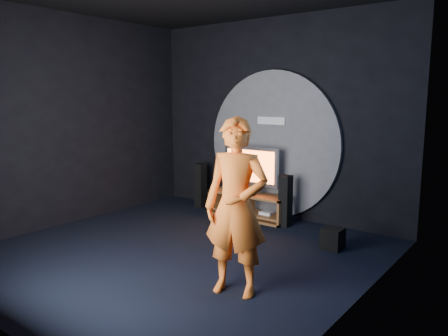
{
  "coord_description": "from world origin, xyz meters",
  "views": [
    {
      "loc": [
        4.01,
        -4.22,
        2.13
      ],
      "look_at": [
        -0.02,
        1.05,
        1.05
      ],
      "focal_mm": 35.0,
      "sensor_mm": 36.0,
      "label": 1
    }
  ],
  "objects_px": {
    "player": "(236,207)",
    "tv": "(251,167)",
    "media_console": "(249,207)",
    "tower_speaker_right": "(285,201)",
    "tower_speaker_left": "(201,185)",
    "subwoofer": "(333,239)"
  },
  "relations": [
    {
      "from": "player",
      "to": "tv",
      "type": "bearing_deg",
      "value": 105.35
    },
    {
      "from": "media_console",
      "to": "tower_speaker_right",
      "type": "height_order",
      "value": "tower_speaker_right"
    },
    {
      "from": "tower_speaker_left",
      "to": "subwoofer",
      "type": "bearing_deg",
      "value": -13.15
    },
    {
      "from": "media_console",
      "to": "tower_speaker_left",
      "type": "distance_m",
      "value": 1.22
    },
    {
      "from": "tv",
      "to": "tower_speaker_left",
      "type": "xyz_separation_m",
      "value": [
        -1.19,
        0.01,
        -0.47
      ]
    },
    {
      "from": "media_console",
      "to": "subwoofer",
      "type": "bearing_deg",
      "value": -18.79
    },
    {
      "from": "subwoofer",
      "to": "player",
      "type": "xyz_separation_m",
      "value": [
        -0.28,
        -1.96,
        0.81
      ]
    },
    {
      "from": "tower_speaker_right",
      "to": "tv",
      "type": "bearing_deg",
      "value": 170.7
    },
    {
      "from": "media_console",
      "to": "tower_speaker_left",
      "type": "xyz_separation_m",
      "value": [
        -1.19,
        0.08,
        0.23
      ]
    },
    {
      "from": "tv",
      "to": "tower_speaker_left",
      "type": "distance_m",
      "value": 1.28
    },
    {
      "from": "media_console",
      "to": "player",
      "type": "xyz_separation_m",
      "value": [
        1.59,
        -2.59,
        0.77
      ]
    },
    {
      "from": "media_console",
      "to": "tower_speaker_right",
      "type": "distance_m",
      "value": 0.81
    },
    {
      "from": "tower_speaker_right",
      "to": "subwoofer",
      "type": "distance_m",
      "value": 1.26
    },
    {
      "from": "tower_speaker_right",
      "to": "tower_speaker_left",
      "type": "bearing_deg",
      "value": 175.9
    },
    {
      "from": "tower_speaker_left",
      "to": "tower_speaker_right",
      "type": "xyz_separation_m",
      "value": [
        1.97,
        -0.14,
        0.0
      ]
    },
    {
      "from": "tower_speaker_left",
      "to": "tower_speaker_right",
      "type": "distance_m",
      "value": 1.97
    },
    {
      "from": "tower_speaker_right",
      "to": "subwoofer",
      "type": "bearing_deg",
      "value": -27.75
    },
    {
      "from": "tv",
      "to": "player",
      "type": "distance_m",
      "value": 3.1
    },
    {
      "from": "tower_speaker_right",
      "to": "player",
      "type": "relative_size",
      "value": 0.44
    },
    {
      "from": "media_console",
      "to": "player",
      "type": "height_order",
      "value": "player"
    },
    {
      "from": "media_console",
      "to": "tower_speaker_right",
      "type": "xyz_separation_m",
      "value": [
        0.77,
        -0.06,
        0.23
      ]
    },
    {
      "from": "media_console",
      "to": "tv",
      "type": "height_order",
      "value": "tv"
    }
  ]
}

